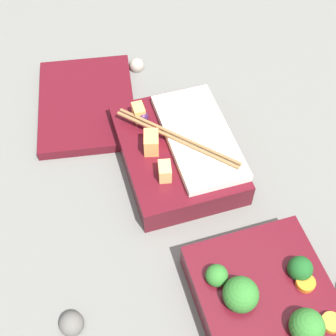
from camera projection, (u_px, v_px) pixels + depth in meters
The scene contains 6 objects.
ground_plane at pixel (214, 227), 0.63m from camera, with size 3.00×3.00×0.00m, color slate.
bento_tray_vegetable at pixel (273, 314), 0.53m from camera, with size 0.21×0.15×0.07m.
bento_tray_rice at pixel (179, 150), 0.68m from camera, with size 0.21×0.15×0.07m.
bento_lid at pixel (87, 104), 0.76m from camera, with size 0.20×0.15×0.02m, color #510F19.
pebble_1 at pixel (137, 65), 0.82m from camera, with size 0.03×0.03×0.03m, color gray.
pebble_2 at pixel (72, 324), 0.55m from camera, with size 0.03×0.03×0.03m, color #595651.
Camera 1 is at (-0.28, 0.15, 0.55)m, focal length 50.00 mm.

